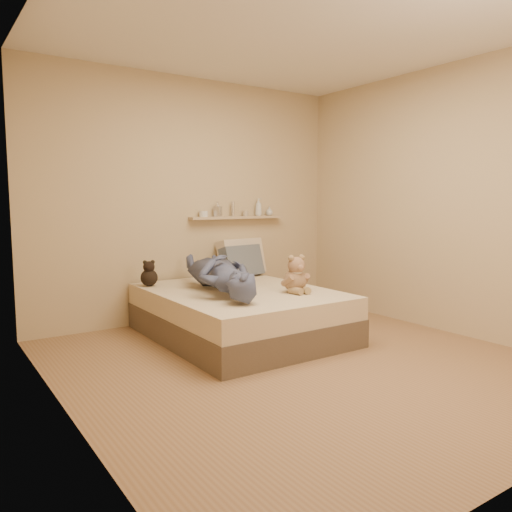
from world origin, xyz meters
TOP-DOWN VIEW (x-y plane):
  - room at (0.00, 0.00)m, footprint 3.80×3.80m
  - bed at (0.00, 0.93)m, footprint 1.50×1.90m
  - game_console at (-0.33, 0.40)m, footprint 0.18×0.12m
  - teddy_bear at (0.36, 0.53)m, footprint 0.29×0.28m
  - dark_plush at (-0.63, 1.61)m, footprint 0.17×0.17m
  - pillow_cream at (0.55, 1.76)m, footprint 0.58×0.32m
  - pillow_grey at (0.47, 1.62)m, footprint 0.53×0.30m
  - person at (-0.19, 0.96)m, footprint 0.88×1.56m
  - wall_shelf at (0.55, 1.84)m, footprint 1.20×0.12m
  - shelf_bottles at (0.60, 1.84)m, footprint 0.99×0.11m

SIDE VIEW (x-z plane):
  - bed at x=0.00m, z-range 0.00..0.45m
  - dark_plush at x=-0.63m, z-range 0.43..0.69m
  - teddy_bear at x=0.36m, z-range 0.42..0.77m
  - game_console at x=-0.33m, z-range 0.57..0.63m
  - pillow_grey at x=0.47m, z-range 0.44..0.80m
  - person at x=-0.19m, z-range 0.45..0.80m
  - pillow_cream at x=0.55m, z-range 0.44..0.86m
  - wall_shelf at x=0.55m, z-range 1.09..1.11m
  - shelf_bottles at x=0.60m, z-range 1.09..1.29m
  - room at x=0.00m, z-range -0.60..3.20m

